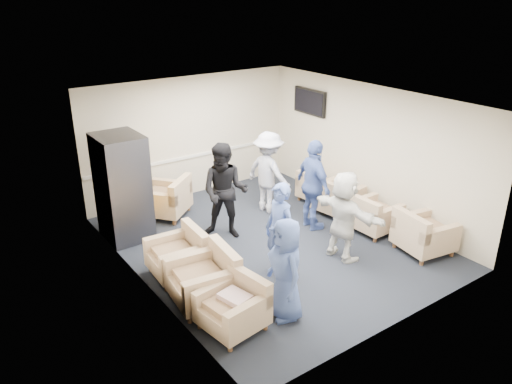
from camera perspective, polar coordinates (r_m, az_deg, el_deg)
floor at (r=9.46m, az=1.65°, el=-5.75°), size 6.00×6.00×0.00m
ceiling at (r=8.52m, az=1.86°, el=10.45°), size 6.00×6.00×0.00m
back_wall at (r=11.32m, az=-7.48°, el=6.27°), size 5.00×0.02×2.70m
front_wall at (r=6.96m, az=16.84°, el=-5.26°), size 5.00×0.02×2.70m
left_wall at (r=7.77m, az=-13.16°, el=-1.88°), size 0.02×6.00×2.70m
right_wall at (r=10.52m, az=12.72°, el=4.65°), size 0.02×6.00×2.70m
chair_rail at (r=11.43m, az=-7.32°, el=4.08°), size 4.98×0.04×0.06m
tv at (r=11.54m, az=6.16°, el=10.21°), size 0.10×1.00×0.58m
armchair_left_near at (r=7.15m, az=-2.39°, el=-13.09°), size 0.91×0.91×0.65m
armchair_left_mid at (r=7.68m, az=-5.67°, el=-10.02°), size 1.01×1.01×0.73m
armchair_left_far at (r=8.42m, az=-8.66°, el=-7.25°), size 0.90×0.90×0.67m
armchair_right_near at (r=9.44m, az=18.44°, el=-4.71°), size 1.00×1.00×0.69m
armchair_right_midnear at (r=9.97m, az=13.16°, el=-2.73°), size 0.83×0.83×0.66m
armchair_right_midfar at (r=10.60m, az=9.13°, el=-0.77°), size 0.96×0.96×0.68m
armchair_right_far at (r=11.19m, az=7.02°, el=0.41°), size 0.86×0.86×0.60m
armchair_corner at (r=10.53m, az=-10.09°, el=-0.91°), size 1.26×1.26×0.72m
vending_machine at (r=9.59m, az=-14.99°, el=0.51°), size 0.82×0.96×2.02m
backpack at (r=8.42m, az=-4.08°, el=-7.81°), size 0.27×0.20×0.46m
pillow at (r=7.04m, az=-2.42°, el=-12.05°), size 0.40×0.48×0.12m
person_front_left at (r=7.14m, az=3.42°, el=-8.84°), size 0.65×0.85×1.54m
person_mid_left at (r=8.09m, az=2.68°, el=-4.48°), size 0.42×0.61×1.63m
person_back_left at (r=9.32m, az=-3.57°, el=0.06°), size 1.14×1.13×1.85m
person_back_right at (r=10.43m, az=1.45°, el=2.25°), size 0.86×1.23×1.74m
person_mid_right at (r=9.71m, az=6.59°, el=0.77°), size 0.62×1.12×1.81m
person_front_right at (r=8.74m, az=10.01°, el=-2.69°), size 0.58×1.53×1.62m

